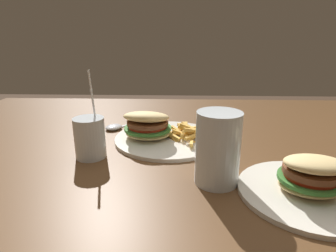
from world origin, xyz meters
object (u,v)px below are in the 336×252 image
(spoon, at_px, (115,127))
(meal_plate_far, at_px, (310,183))
(meal_plate_near, at_px, (158,131))
(juice_glass, at_px, (90,139))
(beer_glass, at_px, (218,151))

(spoon, relative_size, meal_plate_far, 0.60)
(spoon, bearing_deg, meal_plate_near, 95.86)
(meal_plate_near, xyz_separation_m, spoon, (0.15, -0.10, -0.02))
(juice_glass, relative_size, meal_plate_far, 0.82)
(spoon, xyz_separation_m, meal_plate_far, (-0.46, 0.39, 0.02))
(juice_glass, bearing_deg, meal_plate_far, 160.64)
(meal_plate_far, bearing_deg, spoon, -40.17)
(beer_glass, height_order, juice_glass, juice_glass)
(beer_glass, distance_m, spoon, 0.45)
(beer_glass, height_order, meal_plate_far, beer_glass)
(meal_plate_near, height_order, juice_glass, juice_glass)
(meal_plate_near, bearing_deg, meal_plate_far, 137.31)
(meal_plate_near, bearing_deg, beer_glass, 120.37)
(meal_plate_near, relative_size, beer_glass, 2.02)
(spoon, height_order, meal_plate_far, meal_plate_far)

